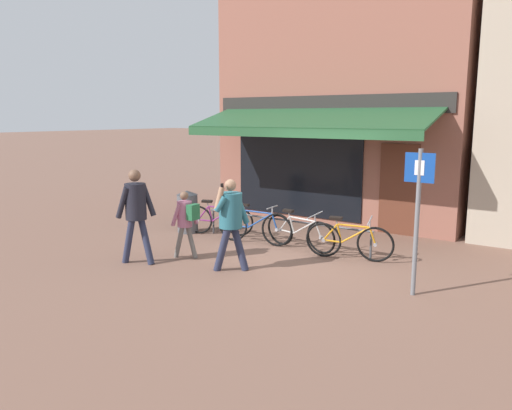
# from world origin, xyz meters

# --- Properties ---
(ground_plane) EXTENTS (160.00, 160.00, 0.00)m
(ground_plane) POSITION_xyz_m (0.00, 0.00, 0.00)
(ground_plane) COLOR brown
(shop_front) EXTENTS (6.56, 4.68, 5.92)m
(shop_front) POSITION_xyz_m (-0.90, 4.64, 2.96)
(shop_front) COLOR #8E5647
(shop_front) RESTS_ON ground_plane
(bike_rack_rail) EXTENTS (3.98, 0.04, 0.57)m
(bike_rack_rail) POSITION_xyz_m (-0.57, 0.78, 0.48)
(bike_rack_rail) COLOR #47494F
(bike_rack_rail) RESTS_ON ground_plane
(bicycle_purple) EXTENTS (1.60, 0.70, 0.84)m
(bicycle_purple) POSITION_xyz_m (-2.30, 0.70, 0.37)
(bicycle_purple) COLOR black
(bicycle_purple) RESTS_ON ground_plane
(bicycle_blue) EXTENTS (1.76, 0.52, 0.85)m
(bicycle_blue) POSITION_xyz_m (-1.18, 0.55, 0.38)
(bicycle_blue) COLOR black
(bicycle_blue) RESTS_ON ground_plane
(bicycle_silver) EXTENTS (1.73, 0.56, 0.84)m
(bicycle_silver) POSITION_xyz_m (-0.13, 0.67, 0.37)
(bicycle_silver) COLOR black
(bicycle_silver) RESTS_ON ground_plane
(bicycle_orange) EXTENTS (1.68, 0.54, 0.87)m
(bicycle_orange) POSITION_xyz_m (1.02, 0.53, 0.38)
(bicycle_orange) COLOR black
(bicycle_orange) RESTS_ON ground_plane
(pedestrian_adult) EXTENTS (0.56, 0.74, 1.66)m
(pedestrian_adult) POSITION_xyz_m (-0.43, -1.27, 1.00)
(pedestrian_adult) COLOR #282D47
(pedestrian_adult) RESTS_ON ground_plane
(pedestrian_child) EXTENTS (0.51, 0.47, 1.32)m
(pedestrian_child) POSITION_xyz_m (-1.62, -1.13, 0.81)
(pedestrian_child) COLOR slate
(pedestrian_child) RESTS_ON ground_plane
(pedestrian_second_adult) EXTENTS (0.62, 0.60, 1.78)m
(pedestrian_second_adult) POSITION_xyz_m (-2.12, -1.92, 1.08)
(pedestrian_second_adult) COLOR #282D47
(pedestrian_second_adult) RESTS_ON ground_plane
(litter_bin) EXTENTS (0.49, 0.49, 1.00)m
(litter_bin) POSITION_xyz_m (-3.09, 0.53, 0.50)
(litter_bin) COLOR #515459
(litter_bin) RESTS_ON ground_plane
(parking_sign) EXTENTS (0.44, 0.07, 2.25)m
(parking_sign) POSITION_xyz_m (2.64, -0.67, 1.38)
(parking_sign) COLOR slate
(parking_sign) RESTS_ON ground_plane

